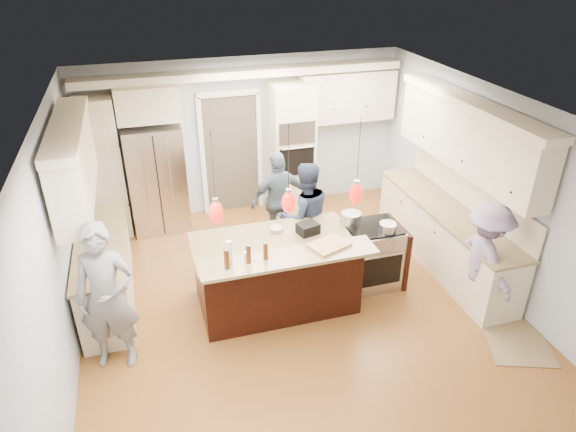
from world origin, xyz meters
name	(u,v)px	position (x,y,z in m)	size (l,w,h in m)	color
ground_plane	(295,302)	(0.00, 0.00, 0.00)	(6.00, 6.00, 0.00)	#9F602B
room_shell	(296,180)	(0.00, 0.00, 1.82)	(5.54, 6.04, 2.72)	#B2BCC6
refrigerator	(157,179)	(-1.55, 2.64, 0.90)	(0.90, 0.70, 1.80)	#B7B7BC
oven_column	(291,149)	(0.75, 2.67, 1.15)	(0.72, 0.69, 2.30)	beige
back_upper_cabinets	(202,127)	(-0.75, 2.76, 1.67)	(5.30, 0.61, 2.54)	beige
right_counter_run	(452,200)	(2.44, 0.30, 1.06)	(0.64, 3.10, 2.51)	beige
left_cabinets	(94,232)	(-2.44, 0.80, 1.06)	(0.64, 2.30, 2.51)	beige
kitchen_island	(276,273)	(-0.25, 0.07, 0.48)	(2.10, 1.46, 1.12)	black
island_range	(372,255)	(1.16, 0.15, 0.46)	(0.82, 0.71, 0.92)	#B7B7BC
pendant_lights	(289,202)	(-0.25, -0.51, 1.80)	(1.75, 0.15, 1.03)	black
person_bar_end	(107,298)	(-2.30, -0.45, 0.90)	(0.66, 0.43, 1.81)	slate
person_far_left	(305,216)	(0.40, 0.85, 0.82)	(0.80, 0.62, 1.65)	#2A3452
person_far_right	(279,200)	(0.21, 1.56, 0.78)	(0.92, 0.38, 1.56)	slate
person_range_side	(485,260)	(2.25, -0.82, 0.78)	(1.00, 0.58, 1.55)	gray
floor_rug	(514,336)	(2.40, -1.43, 0.01)	(0.73, 1.06, 0.01)	olive
water_bottle	(229,252)	(-0.93, -0.48, 1.26)	(0.07, 0.07, 0.28)	silver
beer_bottle_a	(227,259)	(-0.98, -0.58, 1.24)	(0.06, 0.06, 0.24)	#451E0C
beer_bottle_b	(248,254)	(-0.73, -0.53, 1.24)	(0.06, 0.06, 0.23)	#451E0C
beer_bottle_c	(266,251)	(-0.52, -0.52, 1.23)	(0.05, 0.05, 0.22)	#451E0C
drink_can	(247,257)	(-0.74, -0.51, 1.18)	(0.07, 0.07, 0.13)	#B7B7BC
cutting_board	(329,245)	(0.27, -0.47, 1.14)	(0.46, 0.33, 0.04)	tan
pot_large	(351,218)	(0.89, 0.31, 1.00)	(0.27, 0.27, 0.16)	#B7B7BC
pot_small	(388,227)	(1.27, -0.02, 0.98)	(0.23, 0.23, 0.11)	#B7B7BC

